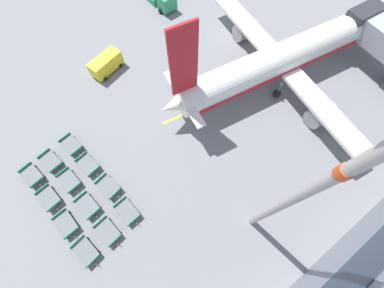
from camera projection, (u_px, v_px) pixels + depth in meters
name	position (u px, v px, depth m)	size (l,w,h in m)	color
ground_plane	(230.00, 33.00, 37.05)	(500.00, 500.00, 0.00)	gray
airplane	(288.00, 56.00, 30.54)	(31.02, 36.67, 13.68)	white
service_van	(106.00, 64.00, 32.80)	(3.30, 5.07, 2.28)	yellow
baggage_dolly_row_near_col_a	(32.00, 175.00, 26.82)	(3.49, 2.19, 0.92)	slate
baggage_dolly_row_near_col_b	(49.00, 198.00, 25.74)	(3.48, 2.13, 0.92)	slate
baggage_dolly_row_near_col_c	(66.00, 224.00, 24.61)	(3.46, 2.02, 0.92)	slate
baggage_dolly_row_near_col_d	(86.00, 251.00, 23.51)	(3.49, 2.20, 0.92)	slate
baggage_dolly_row_mid_a_col_a	(51.00, 161.00, 27.54)	(3.49, 2.22, 0.92)	slate
baggage_dolly_row_mid_a_col_b	(69.00, 180.00, 26.57)	(3.47, 2.07, 0.92)	slate
baggage_dolly_row_mid_a_col_c	(87.00, 205.00, 25.41)	(3.48, 2.11, 0.92)	slate
baggage_dolly_row_mid_a_col_d	(108.00, 231.00, 24.30)	(3.48, 2.10, 0.92)	slate
baggage_dolly_row_mid_b_col_a	(71.00, 145.00, 28.42)	(3.49, 2.17, 0.92)	slate
baggage_dolly_row_mid_b_col_b	(88.00, 165.00, 27.36)	(3.49, 2.17, 0.92)	slate
baggage_dolly_row_mid_b_col_c	(108.00, 186.00, 26.28)	(3.49, 2.24, 0.92)	slate
baggage_dolly_row_mid_b_col_d	(127.00, 211.00, 25.15)	(3.46, 2.02, 0.92)	slate
apron_light_mast	(297.00, 197.00, 14.18)	(2.00, 0.71, 21.65)	#ADA89E
stand_guidance_stripe	(231.00, 93.00, 32.26)	(3.06, 20.65, 0.01)	yellow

